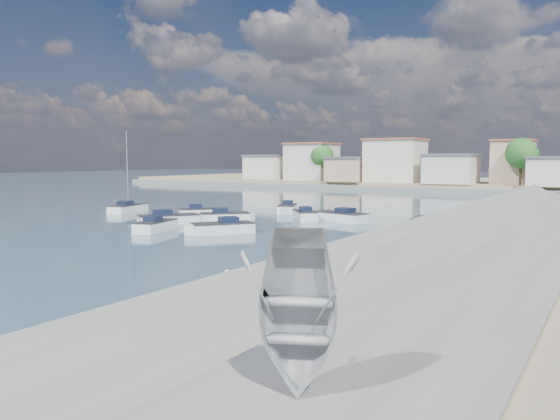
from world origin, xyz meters
name	(u,v)px	position (x,y,z in m)	size (l,w,h in m)	color
ground	(405,206)	(0.00, 40.00, 0.00)	(400.00, 400.00, 0.00)	#273F4F
seawall_walkway	(545,236)	(18.50, 13.00, 0.90)	(5.00, 90.00, 1.80)	slate
breakwater	(372,235)	(6.90, 12.69, 0.17)	(2.00, 31.02, 0.35)	black
far_shore_land	(491,184)	(0.00, 92.00, 0.70)	(160.00, 40.00, 1.40)	gray
far_shore_quay	(466,191)	(0.00, 71.00, 0.40)	(160.00, 2.50, 0.80)	slate
far_town	(541,164)	(10.71, 76.92, 4.93)	(113.01, 12.80, 8.35)	beige
shore_trees	(518,156)	(8.34, 68.11, 6.22)	(74.56, 38.32, 7.92)	#38281E
motorboat_a	(157,226)	(-9.20, 6.87, 0.38)	(2.72, 4.95, 1.48)	white
motorboat_b	(202,213)	(-13.21, 17.17, 0.38)	(4.02, 4.12, 1.48)	white
motorboat_c	(338,217)	(0.09, 21.01, 0.38)	(5.97, 3.20, 1.48)	white
motorboat_d	(219,229)	(-3.92, 8.20, 0.38)	(4.47, 4.97, 1.48)	white
motorboat_e	(172,219)	(-11.57, 11.05, 0.38)	(4.70, 5.54, 1.48)	white
motorboat_f	(304,215)	(-3.32, 20.54, 0.38)	(3.98, 4.19, 1.48)	white
motorboat_g	(287,209)	(-8.08, 25.21, 0.38)	(3.34, 4.85, 1.48)	white
motorboat_h	(228,217)	(-8.39, 15.08, 0.38)	(4.45, 4.45, 1.48)	white
sailboat	(129,208)	(-23.11, 16.68, 0.42)	(3.20, 6.00, 9.00)	white
mooring_buoys	(357,235)	(5.62, 12.87, 0.05)	(19.34, 32.29, 0.34)	white
overturned_dinghy	(297,381)	(18.00, -17.34, 2.07)	(2.90, 1.36, 0.54)	#A5A8AD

